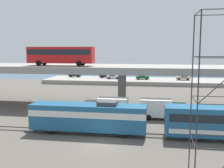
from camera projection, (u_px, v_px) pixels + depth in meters
ground_plane at (100, 145)px, 29.68m from camera, size 260.00×260.00×0.00m
rail_strip_near at (105, 135)px, 32.90m from camera, size 110.00×0.12×0.12m
rail_strip_far at (107, 132)px, 34.27m from camera, size 110.00×0.12×0.12m
train_locomotive at (82, 116)px, 33.79m from camera, size 15.64×3.04×4.18m
highway_overpass at (122, 70)px, 48.35m from camera, size 96.00×11.00×7.58m
transit_bus_on_overpass at (61, 54)px, 48.03m from camera, size 12.00×2.68×3.40m
service_truck_west at (161, 109)px, 40.37m from camera, size 6.80×2.46×3.04m
service_truck_east at (107, 107)px, 41.69m from camera, size 6.80×2.46×3.04m
scaffolding_tower at (217, 95)px, 20.50m from camera, size 3.45×3.45×13.37m
pier_parking_lot at (136, 81)px, 83.42m from camera, size 56.51×13.50×1.23m
parked_car_0 at (106, 75)px, 87.30m from camera, size 4.48×1.85×1.50m
parked_car_1 at (143, 77)px, 82.55m from camera, size 4.02×1.94×1.50m
parked_car_2 at (113, 76)px, 84.17m from camera, size 4.01×1.91×1.50m
parked_car_3 at (75, 75)px, 89.74m from camera, size 4.07×1.85×1.50m
parked_car_4 at (183, 77)px, 80.84m from camera, size 4.13×1.99×1.50m
harbor_water at (140, 76)px, 106.01m from camera, size 140.00×36.00×0.01m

